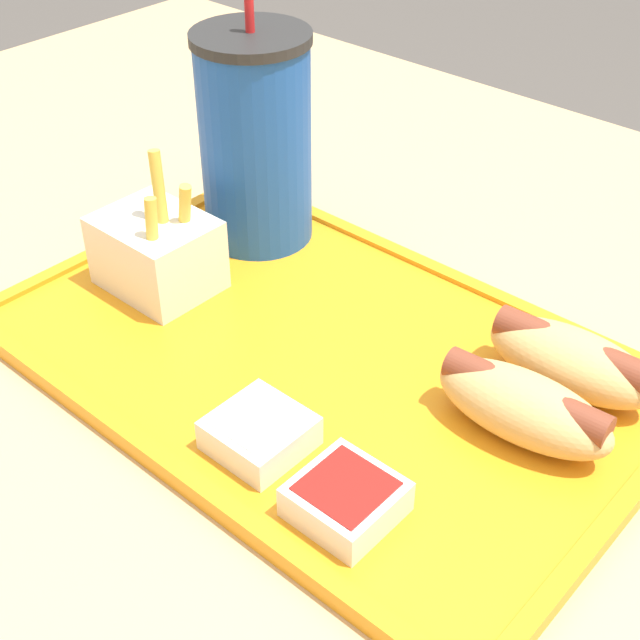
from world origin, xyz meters
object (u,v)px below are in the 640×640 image
object	(u,v)px
soda_cup	(255,139)
fries_carton	(157,251)
hot_dog_far	(571,360)
sauce_cup_mayo	(260,432)
hot_dog_near	(524,405)
sauce_cup_ketchup	(346,498)

from	to	relation	value
soda_cup	fries_carton	size ratio (longest dim) A/B	1.84
hot_dog_far	sauce_cup_mayo	distance (m)	0.21
hot_dog_near	sauce_cup_mayo	distance (m)	0.16
sauce_cup_mayo	sauce_cup_ketchup	size ratio (longest dim) A/B	1.00
fries_carton	sauce_cup_mayo	world-z (taller)	fries_carton
hot_dog_far	soda_cup	bearing A→B (deg)	179.20
fries_carton	sauce_cup_ketchup	xyz separation A→B (m)	(0.26, -0.08, -0.02)
soda_cup	hot_dog_near	bearing A→B (deg)	-12.22
fries_carton	sauce_cup_ketchup	world-z (taller)	fries_carton
soda_cup	hot_dog_near	xyz separation A→B (m)	(0.29, -0.06, -0.06)
hot_dog_near	sauce_cup_ketchup	xyz separation A→B (m)	(-0.04, -0.12, -0.01)
soda_cup	sauce_cup_mayo	bearing A→B (deg)	-45.17
hot_dog_near	fries_carton	bearing A→B (deg)	-171.91
soda_cup	hot_dog_far	size ratio (longest dim) A/B	1.73
sauce_cup_mayo	hot_dog_far	bearing A→B (deg)	57.08
soda_cup	fries_carton	world-z (taller)	soda_cup
hot_dog_far	hot_dog_near	xyz separation A→B (m)	(0.00, -0.06, -0.00)
soda_cup	sauce_cup_ketchup	distance (m)	0.32
hot_dog_far	sauce_cup_ketchup	world-z (taller)	hot_dog_far
sauce_cup_mayo	sauce_cup_ketchup	world-z (taller)	same
soda_cup	hot_dog_far	bearing A→B (deg)	-0.80
soda_cup	sauce_cup_ketchup	world-z (taller)	soda_cup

